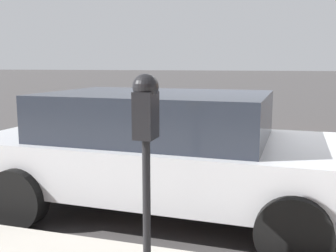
{
  "coord_description": "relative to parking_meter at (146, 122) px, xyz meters",
  "views": [
    {
      "loc": [
        -5.16,
        -0.55,
        1.7
      ],
      "look_at": [
        -2.34,
        0.3,
        1.24
      ],
      "focal_mm": 42.0,
      "sensor_mm": 36.0,
      "label": 1
    }
  ],
  "objects": [
    {
      "name": "ground_plane",
      "position": [
        2.53,
        -0.41,
        -1.29
      ],
      "size": [
        220.0,
        220.0,
        0.0
      ],
      "primitive_type": "plane",
      "color": "#3D3A3A"
    },
    {
      "name": "parking_meter",
      "position": [
        0.0,
        0.0,
        0.0
      ],
      "size": [
        0.21,
        0.19,
        1.46
      ],
      "color": "black",
      "rests_on": "sidewalk"
    },
    {
      "name": "car_silver",
      "position": [
        1.62,
        0.33,
        -0.55
      ],
      "size": [
        2.24,
        4.47,
        1.38
      ],
      "rotation": [
        0.0,
        0.0,
        3.12
      ],
      "color": "#B7BABF",
      "rests_on": "ground_plane"
    }
  ]
}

